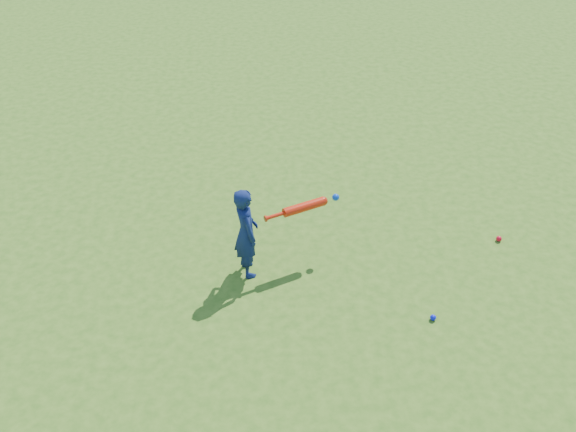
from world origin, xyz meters
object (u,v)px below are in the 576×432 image
at_px(child, 246,232).
at_px(bat_swing, 307,206).
at_px(ground_ball_blue, 433,318).
at_px(ground_ball_red, 499,239).

relative_size(child, bat_swing, 1.29).
bearing_deg(ground_ball_blue, bat_swing, 138.80).
bearing_deg(ground_ball_red, child, -171.94).
xyz_separation_m(child, bat_swing, (0.66, 0.25, 0.15)).
xyz_separation_m(ground_ball_blue, bat_swing, (-1.22, 1.07, 0.66)).
distance_m(ground_ball_blue, bat_swing, 1.76).
distance_m(child, ground_ball_blue, 2.12).
relative_size(ground_ball_red, ground_ball_blue, 1.05).
height_order(child, ground_ball_blue, child).
distance_m(ground_ball_red, ground_ball_blue, 1.63).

